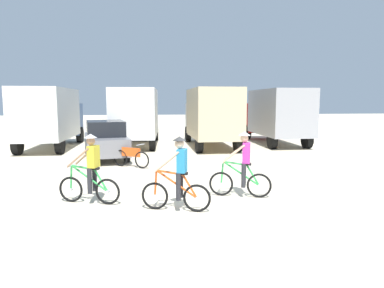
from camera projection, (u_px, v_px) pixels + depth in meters
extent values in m
plane|color=beige|center=(229.00, 204.00, 8.86)|extent=(120.00, 120.00, 0.00)
cube|color=white|center=(47.00, 113.00, 18.63)|extent=(2.49, 5.24, 2.70)
cube|color=#4C6B9E|center=(63.00, 119.00, 22.04)|extent=(2.23, 1.54, 2.00)
cube|color=black|center=(66.00, 113.00, 22.69)|extent=(2.03, 0.11, 0.80)
cylinder|color=black|center=(47.00, 135.00, 21.94)|extent=(0.34, 1.01, 1.00)
cylinder|color=black|center=(80.00, 135.00, 22.19)|extent=(0.34, 1.01, 1.00)
cylinder|color=black|center=(17.00, 145.00, 17.03)|extent=(0.34, 1.01, 1.00)
cylinder|color=black|center=(60.00, 144.00, 17.27)|extent=(0.34, 1.01, 1.00)
cube|color=white|center=(136.00, 112.00, 19.90)|extent=(2.75, 5.35, 2.70)
cube|color=#2D2D33|center=(141.00, 118.00, 23.32)|extent=(2.30, 1.65, 2.00)
cube|color=black|center=(141.00, 113.00, 23.97)|extent=(2.02, 0.22, 0.80)
cylinder|color=black|center=(126.00, 133.00, 23.28)|extent=(0.39, 1.02, 1.00)
cylinder|color=black|center=(156.00, 133.00, 23.42)|extent=(0.39, 1.02, 1.00)
cylinder|color=black|center=(114.00, 142.00, 18.34)|extent=(0.39, 1.02, 1.00)
cylinder|color=black|center=(152.00, 141.00, 18.48)|extent=(0.39, 1.02, 1.00)
cube|color=#CCB78E|center=(213.00, 113.00, 19.27)|extent=(2.45, 5.22, 2.70)
cube|color=silver|center=(203.00, 119.00, 22.68)|extent=(2.21, 1.52, 2.00)
cube|color=black|center=(202.00, 113.00, 23.33)|extent=(2.02, 0.10, 0.80)
cylinder|color=black|center=(188.00, 134.00, 22.58)|extent=(0.33, 1.00, 1.00)
cylinder|color=black|center=(218.00, 134.00, 22.83)|extent=(0.33, 1.00, 1.00)
cylinder|color=black|center=(199.00, 143.00, 17.67)|extent=(0.33, 1.00, 1.00)
cylinder|color=black|center=(238.00, 143.00, 17.92)|extent=(0.33, 1.00, 1.00)
cube|color=#9E9EA3|center=(279.00, 112.00, 20.69)|extent=(2.49, 5.24, 2.70)
cube|color=#B21E1E|center=(261.00, 118.00, 24.10)|extent=(2.22, 1.54, 2.00)
cube|color=black|center=(258.00, 112.00, 24.74)|extent=(2.03, 0.11, 0.80)
cylinder|color=black|center=(247.00, 132.00, 24.00)|extent=(0.34, 1.01, 1.00)
cylinder|color=black|center=(275.00, 132.00, 24.24)|extent=(0.34, 1.01, 1.00)
cylinder|color=black|center=(272.00, 140.00, 19.09)|extent=(0.34, 1.01, 1.00)
cylinder|color=black|center=(307.00, 140.00, 19.33)|extent=(0.34, 1.01, 1.00)
cube|color=slate|center=(106.00, 144.00, 15.86)|extent=(2.50, 4.45, 0.76)
cube|color=black|center=(105.00, 128.00, 15.63)|extent=(1.96, 2.36, 0.68)
cylinder|color=black|center=(88.00, 149.00, 16.89)|extent=(0.33, 0.67, 0.64)
cylinder|color=black|center=(120.00, 147.00, 17.38)|extent=(0.33, 0.67, 0.64)
cylinder|color=black|center=(89.00, 157.00, 14.44)|extent=(0.33, 0.67, 0.64)
cylinder|color=black|center=(127.00, 155.00, 14.93)|extent=(0.33, 0.67, 0.64)
torus|color=black|center=(71.00, 189.00, 9.04)|extent=(0.66, 0.29, 0.68)
cylinder|color=silver|center=(71.00, 189.00, 9.04)|extent=(0.10, 0.10, 0.08)
torus|color=black|center=(108.00, 192.00, 8.81)|extent=(0.66, 0.29, 0.68)
cylinder|color=silver|center=(108.00, 192.00, 8.81)|extent=(0.10, 0.10, 0.08)
cylinder|color=green|center=(89.00, 178.00, 8.88)|extent=(0.98, 0.40, 0.68)
cylinder|color=green|center=(83.00, 168.00, 8.88)|extent=(0.64, 0.28, 0.13)
cylinder|color=green|center=(101.00, 181.00, 8.81)|extent=(0.38, 0.18, 0.59)
cylinder|color=green|center=(71.00, 177.00, 8.99)|extent=(0.11, 0.08, 0.64)
cylinder|color=silver|center=(72.00, 165.00, 8.95)|extent=(0.21, 0.50, 0.04)
cube|color=black|center=(95.00, 168.00, 8.81)|extent=(0.27, 0.20, 0.06)
cube|color=gold|center=(93.00, 156.00, 8.78)|extent=(0.30, 0.37, 0.56)
sphere|color=#A87A5B|center=(91.00, 141.00, 8.74)|extent=(0.22, 0.22, 0.22)
cone|color=silver|center=(91.00, 136.00, 8.72)|extent=(0.32, 0.32, 0.10)
cylinder|color=#26262B|center=(90.00, 181.00, 8.74)|extent=(0.12, 0.12, 0.66)
cylinder|color=#26262B|center=(95.00, 179.00, 8.99)|extent=(0.12, 0.12, 0.66)
cylinder|color=#A87A5B|center=(78.00, 158.00, 8.68)|extent=(0.62, 0.23, 0.53)
cylinder|color=#A87A5B|center=(85.00, 156.00, 9.03)|extent=(0.59, 0.30, 0.53)
torus|color=black|center=(155.00, 196.00, 8.41)|extent=(0.66, 0.28, 0.68)
cylinder|color=silver|center=(155.00, 196.00, 8.41)|extent=(0.10, 0.10, 0.08)
torus|color=black|center=(197.00, 198.00, 8.21)|extent=(0.66, 0.28, 0.68)
cylinder|color=silver|center=(197.00, 198.00, 8.21)|extent=(0.10, 0.10, 0.08)
cylinder|color=#E05119|center=(177.00, 184.00, 8.27)|extent=(0.99, 0.38, 0.68)
cylinder|color=#E05119|center=(170.00, 172.00, 8.27)|extent=(0.64, 0.26, 0.13)
cylinder|color=#E05119|center=(190.00, 186.00, 8.21)|extent=(0.38, 0.17, 0.59)
cylinder|color=#E05119|center=(156.00, 183.00, 8.37)|extent=(0.11, 0.08, 0.64)
cylinder|color=silver|center=(156.00, 170.00, 8.32)|extent=(0.20, 0.50, 0.04)
cube|color=black|center=(183.00, 173.00, 8.20)|extent=(0.27, 0.19, 0.06)
cube|color=teal|center=(182.00, 161.00, 8.17)|extent=(0.29, 0.37, 0.56)
sphere|color=beige|center=(179.00, 144.00, 8.13)|extent=(0.22, 0.22, 0.22)
cone|color=#333333|center=(179.00, 138.00, 8.12)|extent=(0.32, 0.32, 0.10)
cylinder|color=#26262B|center=(178.00, 187.00, 8.13)|extent=(0.12, 0.12, 0.66)
cylinder|color=#26262B|center=(181.00, 184.00, 8.38)|extent=(0.12, 0.12, 0.66)
cylinder|color=beige|center=(166.00, 162.00, 8.06)|extent=(0.62, 0.21, 0.53)
cylinder|color=beige|center=(170.00, 160.00, 8.41)|extent=(0.60, 0.29, 0.53)
torus|color=black|center=(221.00, 184.00, 9.64)|extent=(0.66, 0.28, 0.68)
cylinder|color=silver|center=(221.00, 184.00, 9.64)|extent=(0.10, 0.10, 0.08)
torus|color=black|center=(259.00, 186.00, 9.44)|extent=(0.66, 0.28, 0.68)
cylinder|color=silver|center=(259.00, 186.00, 9.44)|extent=(0.10, 0.10, 0.08)
cylinder|color=green|center=(241.00, 173.00, 9.50)|extent=(0.99, 0.38, 0.68)
cylinder|color=green|center=(235.00, 163.00, 9.50)|extent=(0.64, 0.26, 0.13)
cylinder|color=green|center=(253.00, 175.00, 9.44)|extent=(0.38, 0.17, 0.59)
cylinder|color=green|center=(222.00, 173.00, 9.60)|extent=(0.11, 0.08, 0.64)
cylinder|color=silver|center=(223.00, 161.00, 9.56)|extent=(0.20, 0.50, 0.04)
cube|color=black|center=(247.00, 164.00, 9.43)|extent=(0.27, 0.19, 0.06)
cube|color=#AD2D8C|center=(246.00, 153.00, 9.40)|extent=(0.29, 0.37, 0.56)
sphere|color=tan|center=(244.00, 138.00, 9.36)|extent=(0.22, 0.22, 0.22)
cone|color=silver|center=(245.00, 134.00, 9.35)|extent=(0.32, 0.32, 0.10)
cylinder|color=#26262B|center=(244.00, 176.00, 9.36)|extent=(0.12, 0.12, 0.66)
cylinder|color=#26262B|center=(244.00, 174.00, 9.61)|extent=(0.12, 0.12, 0.66)
cylinder|color=tan|center=(233.00, 154.00, 9.29)|extent=(0.62, 0.21, 0.53)
cylinder|color=tan|center=(234.00, 152.00, 9.64)|extent=(0.60, 0.29, 0.53)
torus|color=black|center=(142.00, 160.00, 13.56)|extent=(0.59, 0.44, 0.68)
torus|color=black|center=(121.00, 158.00, 14.03)|extent=(0.59, 0.44, 0.68)
cube|color=#E05119|center=(131.00, 152.00, 13.76)|extent=(0.76, 0.54, 0.36)
cylinder|color=silver|center=(141.00, 145.00, 13.51)|extent=(0.31, 0.43, 0.04)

